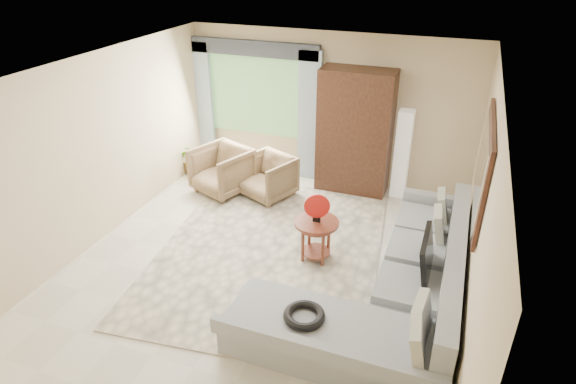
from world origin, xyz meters
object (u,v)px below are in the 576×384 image
at_px(coffee_table, 316,239).
at_px(armchair_left, 222,170).
at_px(sectional_sofa, 396,292).
at_px(potted_plant, 193,158).
at_px(armoire, 355,132).
at_px(floor_lamp, 402,154).
at_px(armchair_right, 267,177).
at_px(tv_screen, 427,255).

relative_size(coffee_table, armchair_left, 0.69).
xyz_separation_m(sectional_sofa, potted_plant, (-4.14, 2.50, 0.01)).
bearing_deg(armchair_left, armoire, 44.38).
height_order(potted_plant, floor_lamp, floor_lamp).
bearing_deg(floor_lamp, potted_plant, -172.94).
xyz_separation_m(sectional_sofa, armoire, (-1.23, 2.90, 0.77)).
xyz_separation_m(sectional_sofa, armchair_right, (-2.50, 2.13, 0.08)).
bearing_deg(armchair_left, coffee_table, -10.97).
xyz_separation_m(armchair_left, potted_plant, (-0.84, 0.48, -0.11)).
bearing_deg(armchair_right, sectional_sofa, -17.75).
xyz_separation_m(coffee_table, potted_plant, (-2.96, 1.82, -0.03)).
bearing_deg(armoire, sectional_sofa, -66.94).
bearing_deg(sectional_sofa, tv_screen, 41.72).
xyz_separation_m(armchair_right, floor_lamp, (2.07, 0.83, 0.39)).
relative_size(armchair_left, potted_plant, 1.51).
distance_m(armchair_right, floor_lamp, 2.26).
height_order(armchair_right, armoire, armoire).
bearing_deg(armchair_right, armchair_left, -149.59).
xyz_separation_m(tv_screen, coffee_table, (-1.46, 0.44, -0.41)).
xyz_separation_m(tv_screen, floor_lamp, (-0.70, 2.72, 0.03)).
distance_m(sectional_sofa, armchair_left, 3.87).
relative_size(coffee_table, potted_plant, 1.04).
bearing_deg(potted_plant, armchair_right, -12.61).
bearing_deg(sectional_sofa, coffee_table, 150.15).
distance_m(coffee_table, armchair_left, 2.50).
relative_size(armchair_right, armoire, 0.38).
bearing_deg(armoire, floor_lamp, 4.29).
relative_size(tv_screen, armoire, 0.35).
bearing_deg(floor_lamp, tv_screen, -75.56).
relative_size(armoire, floor_lamp, 1.40).
height_order(armoire, floor_lamp, armoire).
bearing_deg(potted_plant, tv_screen, -27.13).
bearing_deg(coffee_table, sectional_sofa, -29.85).
bearing_deg(armoire, coffee_table, -88.84).
distance_m(potted_plant, armoire, 3.04).
height_order(coffee_table, armoire, armoire).
distance_m(armchair_left, floor_lamp, 3.04).
bearing_deg(sectional_sofa, armchair_left, 148.50).
distance_m(armoire, floor_lamp, 0.86).
distance_m(sectional_sofa, armchair_right, 3.29).
distance_m(tv_screen, armoire, 3.07).
bearing_deg(tv_screen, armchair_right, 145.67).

